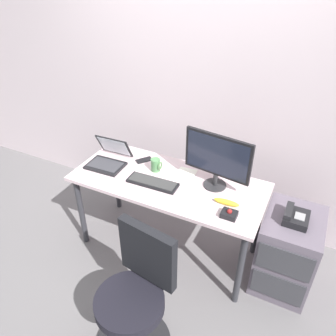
{
  "coord_description": "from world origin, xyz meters",
  "views": [
    {
      "loc": [
        0.96,
        -1.94,
        2.3
      ],
      "look_at": [
        0.0,
        0.0,
        0.87
      ],
      "focal_mm": 35.33,
      "sensor_mm": 36.0,
      "label": 1
    }
  ],
  "objects": [
    {
      "name": "back_wall",
      "position": [
        0.0,
        0.69,
        1.4
      ],
      "size": [
        6.0,
        0.1,
        2.8
      ],
      "primitive_type": "cube",
      "color": "beige",
      "rests_on": "ground"
    },
    {
      "name": "office_chair",
      "position": [
        0.2,
        -0.87,
        0.43
      ],
      "size": [
        0.52,
        0.52,
        0.95
      ],
      "color": "black",
      "rests_on": "ground"
    },
    {
      "name": "cell_phone",
      "position": [
        -0.32,
        0.18,
        0.75
      ],
      "size": [
        0.14,
        0.15,
        0.01
      ],
      "primitive_type": "cube",
      "rotation": [
        0.0,
        0.0,
        -0.65
      ],
      "color": "black",
      "rests_on": "desk"
    },
    {
      "name": "ground_plane",
      "position": [
        0.0,
        0.0,
        0.0
      ],
      "size": [
        8.0,
        8.0,
        0.0
      ],
      "primitive_type": "plane",
      "color": "slate"
    },
    {
      "name": "coffee_mug",
      "position": [
        -0.15,
        0.09,
        0.8
      ],
      "size": [
        0.09,
        0.08,
        0.11
      ],
      "color": "#4F8551",
      "rests_on": "desk"
    },
    {
      "name": "banana",
      "position": [
        0.51,
        -0.08,
        0.77
      ],
      "size": [
        0.19,
        0.05,
        0.04
      ],
      "primitive_type": "ellipsoid",
      "rotation": [
        0.0,
        0.0,
        0.03
      ],
      "color": "yellow",
      "rests_on": "desk"
    },
    {
      "name": "monitor_main",
      "position": [
        0.36,
        0.1,
        1.0
      ],
      "size": [
        0.54,
        0.18,
        0.45
      ],
      "color": "#262628",
      "rests_on": "desk"
    },
    {
      "name": "trackball_mouse",
      "position": [
        0.57,
        -0.2,
        0.77
      ],
      "size": [
        0.11,
        0.09,
        0.07
      ],
      "color": "black",
      "rests_on": "desk"
    },
    {
      "name": "desk",
      "position": [
        0.0,
        0.0,
        0.66
      ],
      "size": [
        1.56,
        0.68,
        0.75
      ],
      "color": "beige",
      "rests_on": "ground"
    },
    {
      "name": "laptop",
      "position": [
        -0.57,
        0.0,
        0.8
      ],
      "size": [
        0.32,
        0.33,
        0.22
      ],
      "color": "black",
      "rests_on": "desk"
    },
    {
      "name": "desk_phone",
      "position": [
        0.99,
        0.06,
        0.7
      ],
      "size": [
        0.17,
        0.2,
        0.09
      ],
      "color": "black",
      "rests_on": "file_cabinet"
    },
    {
      "name": "paper_notepad",
      "position": [
        0.1,
        0.12,
        0.75
      ],
      "size": [
        0.17,
        0.22,
        0.01
      ],
      "primitive_type": "cube",
      "rotation": [
        0.0,
        0.0,
        0.1
      ],
      "color": "white",
      "rests_on": "desk"
    },
    {
      "name": "file_cabinet",
      "position": [
        1.0,
        0.07,
        0.33
      ],
      "size": [
        0.42,
        0.53,
        0.67
      ],
      "color": "#605663",
      "rests_on": "ground"
    },
    {
      "name": "keyboard",
      "position": [
        -0.09,
        -0.1,
        0.76
      ],
      "size": [
        0.41,
        0.15,
        0.03
      ],
      "color": "black",
      "rests_on": "desk"
    }
  ]
}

